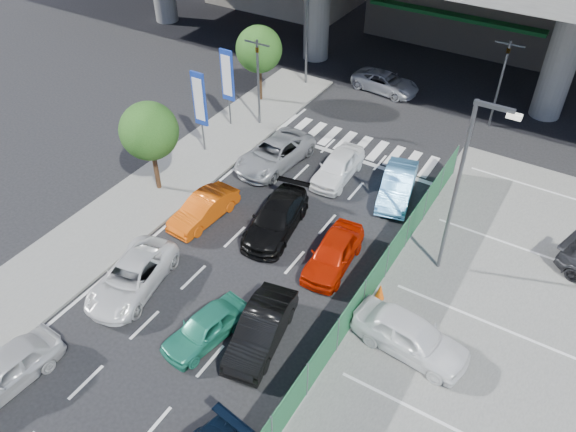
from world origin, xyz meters
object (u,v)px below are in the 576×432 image
Objects in this scene: street_lamp_left at (310,13)px; van_white_back_left at (5,371)px; signboard_near at (200,101)px; taxi_teal_mid at (205,327)px; tree_far at (259,49)px; taxi_orange_right at (333,253)px; traffic_light_right at (505,63)px; sedan_white_front_mid at (338,167)px; signboard_far at (227,78)px; hatch_black_mid_right at (261,329)px; wagon_silver_front_left at (274,154)px; traffic_cone at (380,291)px; sedan_white_mid_left at (132,277)px; kei_truck_front_right at (398,185)px; sedan_black_mid at (276,218)px; parked_sedan_white at (411,336)px; traffic_light_left at (258,62)px; tree_near at (149,131)px; street_lamp_right at (464,178)px; taxi_orange_left at (204,209)px; crossing_wagon_silver at (386,82)px.

van_white_back_left is (2.49, -25.38, -4.08)m from street_lamp_left.
taxi_teal_mid is at bearing -51.84° from signboard_near.
tree_far reaches higher than taxi_orange_right.
sedan_white_front_mid is at bearing -119.15° from traffic_light_right.
signboard_near and signboard_far have the same top height.
hatch_black_mid_right is 0.84× the size of wagon_silver_front_left.
taxi_orange_right is (0.36, 5.03, -0.00)m from hatch_black_mid_right.
signboard_far is at bearing 148.77° from traffic_cone.
signboard_near is at bearing 100.74° from sedan_white_mid_left.
signboard_far is 1.13× the size of kei_truck_front_right.
wagon_silver_front_left reaches higher than sedan_black_mid.
traffic_light_right reaches higher than signboard_near.
taxi_orange_right is at bearing -21.04° from sedan_black_mid.
van_white_back_left is (3.36, -15.38, -2.37)m from signboard_near.
traffic_light_left is at bearing 58.13° from parked_sedan_white.
tree_far is 12.88m from sedan_black_mid.
tree_near is at bearing -87.13° from signboard_near.
street_lamp_right reaches higher than van_white_back_left.
traffic_light_left is 1.19× the size of parked_sedan_white.
sedan_white_mid_left reaches higher than taxi_orange_left.
traffic_light_left is 12.82m from taxi_orange_right.
street_lamp_left is at bearing 126.65° from kei_truck_front_right.
crossing_wagon_silver is at bearing 87.33° from taxi_orange_left.
taxi_orange_left is 0.87× the size of crossing_wagon_silver.
van_white_back_left is at bearing -87.43° from taxi_orange_left.
sedan_black_mid is (7.36, -6.57, -2.38)m from signboard_far.
tree_near reaches higher than sedan_white_front_mid.
wagon_silver_front_left is at bearing -70.94° from street_lamp_left.
van_white_back_left is 1.00× the size of sedan_white_front_mid.
sedan_white_mid_left is 11.26m from parked_sedan_white.
traffic_light_left reaches higher than wagon_silver_front_left.
parked_sedan_white is at bearing -50.36° from street_lamp_left.
signboard_near is at bearing 152.73° from taxi_orange_right.
parked_sedan_white is at bearing -147.87° from crossing_wagon_silver.
van_white_back_left is at bearing -147.64° from hatch_black_mid_right.
tree_near is at bearing -95.71° from traffic_light_left.
street_lamp_left is 13.52m from kei_truck_front_right.
hatch_black_mid_right is at bearing -107.30° from kei_truck_front_right.
street_lamp_left is 21.86m from taxi_teal_mid.
hatch_black_mid_right reaches higher than taxi_orange_right.
traffic_cone is at bearing 2.22° from taxi_orange_left.
taxi_orange_left is at bearing 92.70° from van_white_back_left.
tree_far is at bearing 93.26° from signboard_far.
tree_far is 1.19× the size of van_white_back_left.
signboard_far reaches higher than crossing_wagon_silver.
signboard_far is 10.15m from sedan_black_mid.
taxi_orange_right is (10.66, -7.24, -2.37)m from signboard_far.
street_lamp_left is 1.67× the size of tree_near.
signboard_far is 1.23× the size of taxi_orange_left.
parked_sedan_white reaches higher than wagon_silver_front_left.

